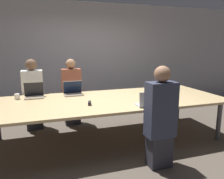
{
  "coord_description": "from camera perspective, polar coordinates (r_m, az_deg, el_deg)",
  "views": [
    {
      "loc": [
        -1.11,
        -3.58,
        1.69
      ],
      "look_at": [
        0.1,
        0.1,
        0.91
      ],
      "focal_mm": 35.0,
      "sensor_mm": 36.0,
      "label": 1
    }
  ],
  "objects": [
    {
      "name": "laptop_far_left",
      "position": [
        4.23,
        -19.7,
        -0.91
      ],
      "size": [
        0.34,
        0.27,
        0.27
      ],
      "color": "gray",
      "rests_on": "conference_table"
    },
    {
      "name": "laptop_near_midright",
      "position": [
        3.44,
        9.26,
        -3.23
      ],
      "size": [
        0.33,
        0.23,
        0.24
      ],
      "rotation": [
        0.0,
        0.0,
        3.14
      ],
      "color": "silver",
      "rests_on": "conference_table"
    },
    {
      "name": "ground_plane",
      "position": [
        4.11,
        -0.97,
        -12.93
      ],
      "size": [
        24.0,
        24.0,
        0.0
      ],
      "primitive_type": "plane",
      "color": "brown"
    },
    {
      "name": "person_far_left",
      "position": [
        4.69,
        -19.87,
        -1.49
      ],
      "size": [
        0.4,
        0.24,
        1.44
      ],
      "color": "#2D2D38",
      "rests_on": "ground_plane"
    },
    {
      "name": "person_far_midleft",
      "position": [
        4.77,
        -10.48,
        -0.94
      ],
      "size": [
        0.4,
        0.24,
        1.42
      ],
      "color": "#2D2D38",
      "rests_on": "ground_plane"
    },
    {
      "name": "cup_far_left",
      "position": [
        4.19,
        -23.55,
        -1.72
      ],
      "size": [
        0.09,
        0.09,
        0.1
      ],
      "color": "white",
      "rests_on": "conference_table"
    },
    {
      "name": "cup_near_midright",
      "position": [
        3.64,
        12.12,
        -2.85
      ],
      "size": [
        0.08,
        0.08,
        0.1
      ],
      "color": "#232328",
      "rests_on": "conference_table"
    },
    {
      "name": "person_near_midright",
      "position": [
        3.11,
        12.52,
        -7.49
      ],
      "size": [
        0.4,
        0.24,
        1.43
      ],
      "rotation": [
        0.0,
        0.0,
        3.14
      ],
      "color": "#2D2D38",
      "rests_on": "ground_plane"
    },
    {
      "name": "laptop_far_midleft",
      "position": [
        4.27,
        -10.15,
        -0.34
      ],
      "size": [
        0.36,
        0.27,
        0.27
      ],
      "color": "gray",
      "rests_on": "conference_table"
    },
    {
      "name": "stapler",
      "position": [
        3.52,
        -5.87,
        -3.58
      ],
      "size": [
        0.08,
        0.16,
        0.05
      ],
      "rotation": [
        0.0,
        0.0,
        -0.25
      ],
      "color": "black",
      "rests_on": "conference_table"
    },
    {
      "name": "conference_table",
      "position": [
        3.87,
        -1.0,
        -3.2
      ],
      "size": [
        4.16,
        1.6,
        0.76
      ],
      "color": "#D6B77F",
      "rests_on": "ground_plane"
    },
    {
      "name": "curtain_wall",
      "position": [
        5.88,
        -7.41,
        8.41
      ],
      "size": [
        12.0,
        0.06,
        2.8
      ],
      "color": "#9999A3",
      "rests_on": "ground_plane"
    }
  ]
}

